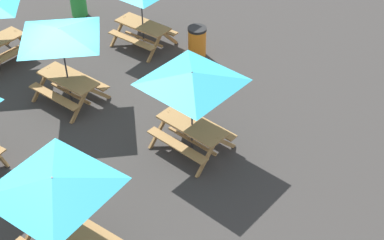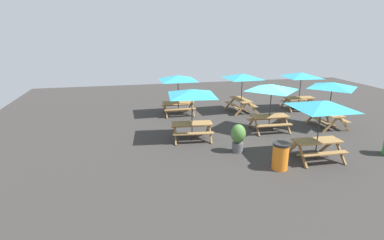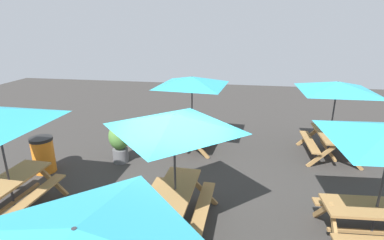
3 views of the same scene
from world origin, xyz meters
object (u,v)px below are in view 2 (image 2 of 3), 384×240
at_px(picnic_table_4, 321,109).
at_px(picnic_table_5, 242,79).
at_px(picnic_table_1, 301,78).
at_px(picnic_table_0, 332,88).
at_px(picnic_table_3, 272,91).
at_px(potted_plant_0, 238,137).
at_px(trash_bin_orange, 280,156).
at_px(picnic_table_6, 178,81).
at_px(picnic_table_2, 192,96).

xyz_separation_m(picnic_table_4, picnic_table_5, (0.24, -7.15, 0.00)).
bearing_deg(picnic_table_1, picnic_table_5, -0.70).
distance_m(picnic_table_0, picnic_table_3, 3.20).
bearing_deg(potted_plant_0, trash_bin_orange, 116.72).
relative_size(picnic_table_3, picnic_table_6, 0.83).
bearing_deg(picnic_table_4, picnic_table_6, -59.55).
height_order(picnic_table_2, picnic_table_5, same).
xyz_separation_m(picnic_table_2, picnic_table_3, (-3.94, -0.33, 0.00)).
bearing_deg(picnic_table_5, potted_plant_0, -26.63).
bearing_deg(picnic_table_1, picnic_table_6, 0.40).
bearing_deg(picnic_table_2, picnic_table_5, -128.73).
relative_size(picnic_table_2, trash_bin_orange, 2.87).
relative_size(picnic_table_3, picnic_table_4, 0.83).
relative_size(picnic_table_2, potted_plant_0, 2.42).
bearing_deg(picnic_table_6, potted_plant_0, 101.93).
height_order(picnic_table_5, trash_bin_orange, picnic_table_5).
distance_m(picnic_table_3, potted_plant_0, 3.55).
xyz_separation_m(picnic_table_3, trash_bin_orange, (1.55, 3.98, -1.49)).
relative_size(picnic_table_1, potted_plant_0, 2.43).
bearing_deg(picnic_table_1, potted_plant_0, 46.33).
xyz_separation_m(picnic_table_1, picnic_table_5, (3.67, -0.31, 0.00)).
relative_size(picnic_table_0, picnic_table_5, 0.83).
distance_m(picnic_table_0, picnic_table_4, 4.53).
height_order(picnic_table_1, picnic_table_6, same).
bearing_deg(picnic_table_3, picnic_table_5, -87.61).
relative_size(picnic_table_4, picnic_table_6, 1.00).
xyz_separation_m(picnic_table_0, picnic_table_3, (3.20, -0.09, 0.00)).
height_order(picnic_table_4, trash_bin_orange, picnic_table_4).
height_order(picnic_table_4, potted_plant_0, picnic_table_4).
distance_m(picnic_table_1, potted_plant_0, 8.34).
relative_size(picnic_table_0, picnic_table_6, 0.83).
height_order(picnic_table_2, potted_plant_0, picnic_table_2).
height_order(picnic_table_1, picnic_table_2, same).
xyz_separation_m(picnic_table_4, picnic_table_6, (4.04, -7.32, 0.00)).
bearing_deg(picnic_table_5, picnic_table_0, 36.69).
relative_size(picnic_table_4, trash_bin_orange, 2.89).
height_order(trash_bin_orange, potted_plant_0, potted_plant_0).
xyz_separation_m(picnic_table_4, trash_bin_orange, (1.76, 0.49, -1.49)).
height_order(picnic_table_0, picnic_table_6, same).
distance_m(picnic_table_3, picnic_table_4, 3.50).
bearing_deg(trash_bin_orange, picnic_table_6, -73.73).
bearing_deg(potted_plant_0, picnic_table_4, 153.90).
relative_size(picnic_table_0, potted_plant_0, 2.01).
bearing_deg(picnic_table_5, picnic_table_4, -2.15).
xyz_separation_m(picnic_table_0, picnic_table_5, (3.22, -3.74, 0.00)).
bearing_deg(picnic_table_5, picnic_table_6, -96.67).
xyz_separation_m(picnic_table_2, picnic_table_6, (-0.11, -4.17, 0.00)).
distance_m(picnic_table_5, trash_bin_orange, 7.93).
bearing_deg(picnic_table_0, picnic_table_2, -85.44).
bearing_deg(picnic_table_3, potted_plant_0, 43.68).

